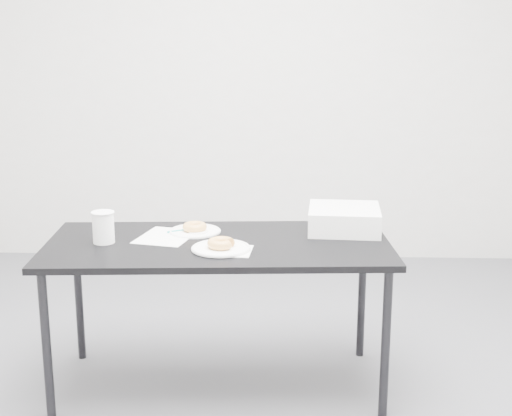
{
  "coord_description": "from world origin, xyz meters",
  "views": [
    {
      "loc": [
        0.25,
        -2.95,
        1.57
      ],
      "look_at": [
        0.13,
        0.02,
        0.84
      ],
      "focal_mm": 50.0,
      "sensor_mm": 36.0,
      "label": 1
    }
  ],
  "objects_px": {
    "pen": "(181,230)",
    "bakery_box": "(344,219)",
    "donut_near": "(221,243)",
    "table": "(218,253)",
    "donut_far": "(195,227)",
    "coffee_cup": "(103,227)",
    "plate_far": "(195,231)",
    "plate_near": "(221,248)",
    "scorecard": "(166,236)"
  },
  "relations": [
    {
      "from": "pen",
      "to": "bakery_box",
      "type": "xyz_separation_m",
      "value": [
        0.75,
        0.06,
        0.05
      ]
    },
    {
      "from": "bakery_box",
      "to": "donut_near",
      "type": "bearing_deg",
      "value": -144.77
    },
    {
      "from": "table",
      "to": "donut_far",
      "type": "height_order",
      "value": "donut_far"
    },
    {
      "from": "donut_far",
      "to": "coffee_cup",
      "type": "bearing_deg",
      "value": -153.47
    },
    {
      "from": "table",
      "to": "plate_far",
      "type": "relative_size",
      "value": 6.48
    },
    {
      "from": "pen",
      "to": "plate_far",
      "type": "bearing_deg",
      "value": -29.86
    },
    {
      "from": "plate_near",
      "to": "bakery_box",
      "type": "xyz_separation_m",
      "value": [
        0.54,
        0.33,
        0.05
      ]
    },
    {
      "from": "scorecard",
      "to": "pen",
      "type": "height_order",
      "value": "pen"
    },
    {
      "from": "bakery_box",
      "to": "coffee_cup",
      "type": "bearing_deg",
      "value": -163.22
    },
    {
      "from": "pen",
      "to": "coffee_cup",
      "type": "distance_m",
      "value": 0.37
    },
    {
      "from": "table",
      "to": "scorecard",
      "type": "bearing_deg",
      "value": 159.66
    },
    {
      "from": "scorecard",
      "to": "plate_far",
      "type": "relative_size",
      "value": 1.2
    },
    {
      "from": "scorecard",
      "to": "plate_near",
      "type": "height_order",
      "value": "plate_near"
    },
    {
      "from": "pen",
      "to": "plate_near",
      "type": "relative_size",
      "value": 0.53
    },
    {
      "from": "donut_near",
      "to": "donut_far",
      "type": "bearing_deg",
      "value": 117.83
    },
    {
      "from": "coffee_cup",
      "to": "bakery_box",
      "type": "height_order",
      "value": "coffee_cup"
    },
    {
      "from": "plate_near",
      "to": "donut_far",
      "type": "bearing_deg",
      "value": 117.83
    },
    {
      "from": "table",
      "to": "donut_far",
      "type": "distance_m",
      "value": 0.21
    },
    {
      "from": "table",
      "to": "plate_near",
      "type": "bearing_deg",
      "value": -82.04
    },
    {
      "from": "donut_near",
      "to": "plate_near",
      "type": "bearing_deg",
      "value": 180.0
    },
    {
      "from": "donut_near",
      "to": "plate_far",
      "type": "relative_size",
      "value": 0.5
    },
    {
      "from": "plate_far",
      "to": "bakery_box",
      "type": "bearing_deg",
      "value": 4.71
    },
    {
      "from": "donut_near",
      "to": "coffee_cup",
      "type": "distance_m",
      "value": 0.53
    },
    {
      "from": "donut_far",
      "to": "donut_near",
      "type": "bearing_deg",
      "value": -62.17
    },
    {
      "from": "plate_near",
      "to": "plate_far",
      "type": "distance_m",
      "value": 0.31
    },
    {
      "from": "plate_near",
      "to": "plate_far",
      "type": "relative_size",
      "value": 1.05
    },
    {
      "from": "pen",
      "to": "donut_near",
      "type": "height_order",
      "value": "donut_near"
    },
    {
      "from": "donut_far",
      "to": "coffee_cup",
      "type": "distance_m",
      "value": 0.42
    },
    {
      "from": "scorecard",
      "to": "bakery_box",
      "type": "relative_size",
      "value": 0.88
    },
    {
      "from": "table",
      "to": "scorecard",
      "type": "height_order",
      "value": "scorecard"
    },
    {
      "from": "plate_far",
      "to": "plate_near",
      "type": "bearing_deg",
      "value": -62.17
    },
    {
      "from": "table",
      "to": "donut_near",
      "type": "bearing_deg",
      "value": -82.04
    },
    {
      "from": "table",
      "to": "donut_near",
      "type": "xyz_separation_m",
      "value": [
        0.02,
        -0.12,
        0.08
      ]
    },
    {
      "from": "donut_near",
      "to": "pen",
      "type": "bearing_deg",
      "value": 127.3
    },
    {
      "from": "coffee_cup",
      "to": "donut_far",
      "type": "bearing_deg",
      "value": 26.53
    },
    {
      "from": "plate_near",
      "to": "plate_far",
      "type": "xyz_separation_m",
      "value": [
        -0.14,
        0.27,
        -0.0
      ]
    },
    {
      "from": "scorecard",
      "to": "pen",
      "type": "relative_size",
      "value": 2.15
    },
    {
      "from": "scorecard",
      "to": "donut_near",
      "type": "height_order",
      "value": "donut_near"
    },
    {
      "from": "table",
      "to": "coffee_cup",
      "type": "height_order",
      "value": "coffee_cup"
    },
    {
      "from": "table",
      "to": "plate_near",
      "type": "height_order",
      "value": "plate_near"
    },
    {
      "from": "scorecard",
      "to": "bakery_box",
      "type": "distance_m",
      "value": 0.82
    },
    {
      "from": "pen",
      "to": "donut_near",
      "type": "relative_size",
      "value": 1.12
    },
    {
      "from": "pen",
      "to": "plate_near",
      "type": "distance_m",
      "value": 0.35
    },
    {
      "from": "donut_near",
      "to": "plate_far",
      "type": "bearing_deg",
      "value": 117.83
    },
    {
      "from": "pen",
      "to": "table",
      "type": "bearing_deg",
      "value": -70.07
    },
    {
      "from": "bakery_box",
      "to": "plate_far",
      "type": "bearing_deg",
      "value": -171.43
    },
    {
      "from": "donut_far",
      "to": "plate_near",
      "type": "bearing_deg",
      "value": -62.17
    },
    {
      "from": "plate_near",
      "to": "bakery_box",
      "type": "bearing_deg",
      "value": 31.37
    },
    {
      "from": "bakery_box",
      "to": "pen",
      "type": "bearing_deg",
      "value": -171.83
    },
    {
      "from": "table",
      "to": "bakery_box",
      "type": "xyz_separation_m",
      "value": [
        0.57,
        0.21,
        0.11
      ]
    }
  ]
}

